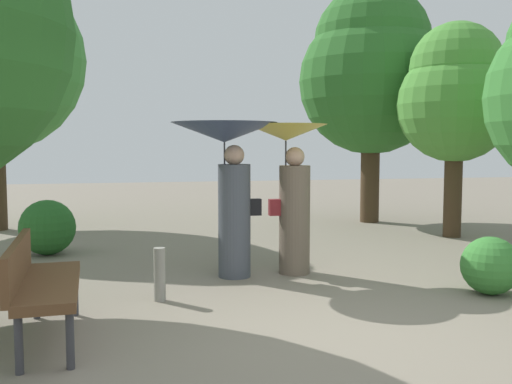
{
  "coord_description": "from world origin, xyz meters",
  "views": [
    {
      "loc": [
        -1.63,
        -4.45,
        1.6
      ],
      "look_at": [
        0.0,
        2.8,
        0.98
      ],
      "focal_mm": 40.38,
      "sensor_mm": 36.0,
      "label": 1
    }
  ],
  "objects_px": {
    "park_bench": "(39,280)",
    "path_marker_post": "(160,274)",
    "person_left": "(228,164)",
    "tree_near_right": "(456,94)",
    "person_right": "(290,175)",
    "tree_far_back": "(372,70)"
  },
  "relations": [
    {
      "from": "park_bench",
      "to": "tree_far_back",
      "type": "xyz_separation_m",
      "value": [
        5.58,
        6.14,
        2.59
      ]
    },
    {
      "from": "tree_far_back",
      "to": "person_right",
      "type": "bearing_deg",
      "value": -124.77
    },
    {
      "from": "tree_near_right",
      "to": "path_marker_post",
      "type": "xyz_separation_m",
      "value": [
        -5.17,
        -3.02,
        -2.18
      ]
    },
    {
      "from": "park_bench",
      "to": "path_marker_post",
      "type": "height_order",
      "value": "park_bench"
    },
    {
      "from": "park_bench",
      "to": "tree_far_back",
      "type": "bearing_deg",
      "value": -45.58
    },
    {
      "from": "person_left",
      "to": "park_bench",
      "type": "xyz_separation_m",
      "value": [
        -1.89,
        -1.92,
        -0.86
      ]
    },
    {
      "from": "person_left",
      "to": "tree_near_right",
      "type": "bearing_deg",
      "value": -61.85
    },
    {
      "from": "person_right",
      "to": "path_marker_post",
      "type": "height_order",
      "value": "person_right"
    },
    {
      "from": "person_right",
      "to": "path_marker_post",
      "type": "xyz_separation_m",
      "value": [
        -1.65,
        -0.91,
        -0.95
      ]
    },
    {
      "from": "path_marker_post",
      "to": "tree_far_back",
      "type": "bearing_deg",
      "value": 48.27
    },
    {
      "from": "person_left",
      "to": "path_marker_post",
      "type": "height_order",
      "value": "person_left"
    },
    {
      "from": "park_bench",
      "to": "tree_near_right",
      "type": "relative_size",
      "value": 0.42
    },
    {
      "from": "person_right",
      "to": "tree_far_back",
      "type": "height_order",
      "value": "tree_far_back"
    },
    {
      "from": "park_bench",
      "to": "tree_near_right",
      "type": "height_order",
      "value": "tree_near_right"
    },
    {
      "from": "person_left",
      "to": "tree_near_right",
      "type": "xyz_separation_m",
      "value": [
        4.3,
        2.12,
        1.09
      ]
    },
    {
      "from": "tree_near_right",
      "to": "person_left",
      "type": "bearing_deg",
      "value": -153.72
    },
    {
      "from": "park_bench",
      "to": "tree_near_right",
      "type": "xyz_separation_m",
      "value": [
        6.18,
        4.04,
        1.94
      ]
    },
    {
      "from": "tree_near_right",
      "to": "person_right",
      "type": "bearing_deg",
      "value": -149.16
    },
    {
      "from": "person_right",
      "to": "tree_near_right",
      "type": "height_order",
      "value": "tree_near_right"
    },
    {
      "from": "person_right",
      "to": "park_bench",
      "type": "distance_m",
      "value": 3.37
    },
    {
      "from": "person_left",
      "to": "person_right",
      "type": "relative_size",
      "value": 1.01
    },
    {
      "from": "park_bench",
      "to": "tree_far_back",
      "type": "distance_m",
      "value": 8.69
    }
  ]
}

